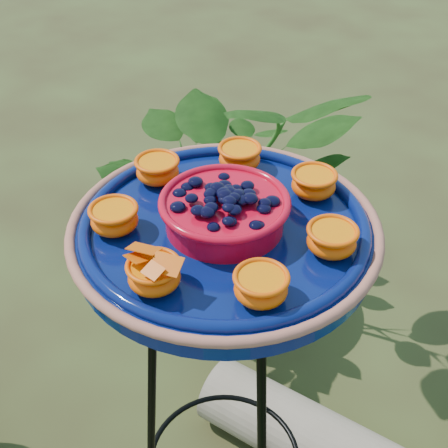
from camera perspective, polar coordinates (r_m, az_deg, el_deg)
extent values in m
torus|color=black|center=(1.05, 0.05, -2.57)|extent=(0.33, 0.33, 0.02)
cylinder|color=black|center=(1.50, 3.33, -13.31)|extent=(0.04, 0.10, 0.96)
cylinder|color=black|center=(1.43, -6.65, -17.30)|extent=(0.08, 0.08, 0.96)
cylinder|color=#061350|center=(1.03, 0.05, -1.08)|extent=(0.59, 0.59, 0.04)
torus|color=#AF5E4F|center=(1.02, 0.05, -0.22)|extent=(0.52, 0.52, 0.02)
torus|color=#061350|center=(1.02, 0.05, -0.03)|extent=(0.47, 0.47, 0.02)
cylinder|color=red|center=(1.00, 0.05, 0.96)|extent=(0.23, 0.23, 0.05)
torus|color=red|center=(0.99, 0.05, 2.07)|extent=(0.21, 0.21, 0.01)
ellipsoid|color=black|center=(0.99, 0.05, 2.38)|extent=(0.17, 0.17, 0.04)
ellipsoid|color=#F55902|center=(0.97, 9.80, -1.63)|extent=(0.08, 0.08, 0.04)
cylinder|color=orange|center=(0.96, 9.92, -0.74)|extent=(0.07, 0.07, 0.01)
ellipsoid|color=#F55902|center=(1.09, 8.18, 3.49)|extent=(0.08, 0.08, 0.04)
cylinder|color=orange|center=(1.08, 8.27, 4.33)|extent=(0.07, 0.07, 0.01)
ellipsoid|color=#F55902|center=(1.15, 1.43, 5.98)|extent=(0.08, 0.08, 0.04)
cylinder|color=orange|center=(1.14, 1.45, 6.80)|extent=(0.07, 0.07, 0.01)
ellipsoid|color=#F55902|center=(1.12, -6.08, 4.76)|extent=(0.08, 0.08, 0.04)
cylinder|color=orange|center=(1.11, -6.15, 5.59)|extent=(0.07, 0.07, 0.01)
ellipsoid|color=#F55902|center=(1.01, -9.98, 0.32)|extent=(0.08, 0.08, 0.04)
cylinder|color=orange|center=(1.00, -10.09, 1.19)|extent=(0.07, 0.07, 0.01)
ellipsoid|color=#F55902|center=(0.90, -6.38, -4.85)|extent=(0.08, 0.08, 0.04)
cylinder|color=orange|center=(0.89, -6.47, -3.95)|extent=(0.07, 0.07, 0.01)
ellipsoid|color=#F55902|center=(0.88, 3.39, -5.94)|extent=(0.08, 0.08, 0.04)
cylinder|color=orange|center=(0.87, 3.43, -5.03)|extent=(0.07, 0.07, 0.01)
cylinder|color=black|center=(0.88, -6.52, -3.42)|extent=(0.02, 0.03, 0.00)
cube|color=#EE3C04|center=(0.89, -7.34, -2.25)|extent=(0.05, 0.05, 0.01)
cube|color=#EE3C04|center=(0.86, -5.29, -3.69)|extent=(0.05, 0.05, 0.01)
cylinder|color=gray|center=(1.87, 7.04, -18.49)|extent=(0.61, 0.30, 0.19)
imported|color=#1C4412|center=(2.09, -0.01, 3.17)|extent=(1.03, 1.07, 0.91)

